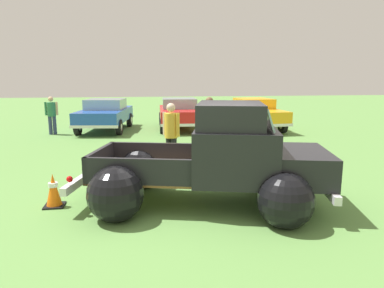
{
  "coord_description": "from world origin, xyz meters",
  "views": [
    {
      "loc": [
        -1.11,
        -6.24,
        2.35
      ],
      "look_at": [
        0.0,
        0.99,
        0.97
      ],
      "focal_mm": 32.44,
      "sensor_mm": 36.0,
      "label": 1
    }
  ],
  "objects_px": {
    "show_car_0": "(105,113)",
    "lane_cone_1": "(209,155)",
    "show_car_1": "(179,112)",
    "lane_cone_0": "(53,190)",
    "spectator_0": "(209,122)",
    "spectator_1": "(52,113)",
    "vintage_pickup_truck": "(221,165)",
    "show_car_2": "(254,112)",
    "spectator_2": "(171,132)"
  },
  "relations": [
    {
      "from": "lane_cone_1",
      "to": "lane_cone_0",
      "type": "bearing_deg",
      "value": -143.63
    },
    {
      "from": "show_car_2",
      "to": "lane_cone_0",
      "type": "height_order",
      "value": "show_car_2"
    },
    {
      "from": "spectator_2",
      "to": "lane_cone_1",
      "type": "relative_size",
      "value": 2.76
    },
    {
      "from": "show_car_1",
      "to": "lane_cone_0",
      "type": "bearing_deg",
      "value": -16.78
    },
    {
      "from": "spectator_0",
      "to": "vintage_pickup_truck",
      "type": "bearing_deg",
      "value": -174.51
    },
    {
      "from": "spectator_1",
      "to": "lane_cone_1",
      "type": "xyz_separation_m",
      "value": [
        5.51,
        -6.39,
        -0.6
      ]
    },
    {
      "from": "show_car_2",
      "to": "spectator_0",
      "type": "relative_size",
      "value": 2.4
    },
    {
      "from": "vintage_pickup_truck",
      "to": "show_car_0",
      "type": "xyz_separation_m",
      "value": [
        -3.0,
        10.15,
        0.03
      ]
    },
    {
      "from": "show_car_2",
      "to": "show_car_1",
      "type": "bearing_deg",
      "value": -102.03
    },
    {
      "from": "show_car_1",
      "to": "spectator_0",
      "type": "distance_m",
      "value": 6.08
    },
    {
      "from": "show_car_2",
      "to": "spectator_1",
      "type": "distance_m",
      "value": 9.05
    },
    {
      "from": "vintage_pickup_truck",
      "to": "lane_cone_0",
      "type": "bearing_deg",
      "value": -171.63
    },
    {
      "from": "vintage_pickup_truck",
      "to": "show_car_1",
      "type": "distance_m",
      "value": 10.18
    },
    {
      "from": "spectator_1",
      "to": "lane_cone_0",
      "type": "xyz_separation_m",
      "value": [
        2.05,
        -8.93,
        -0.6
      ]
    },
    {
      "from": "show_car_0",
      "to": "spectator_2",
      "type": "bearing_deg",
      "value": 25.19
    },
    {
      "from": "vintage_pickup_truck",
      "to": "lane_cone_0",
      "type": "height_order",
      "value": "vintage_pickup_truck"
    },
    {
      "from": "vintage_pickup_truck",
      "to": "spectator_1",
      "type": "xyz_separation_m",
      "value": [
        -5.15,
        9.26,
        0.16
      ]
    },
    {
      "from": "spectator_2",
      "to": "lane_cone_1",
      "type": "bearing_deg",
      "value": 143.51
    },
    {
      "from": "show_car_2",
      "to": "spectator_0",
      "type": "height_order",
      "value": "spectator_0"
    },
    {
      "from": "vintage_pickup_truck",
      "to": "show_car_1",
      "type": "height_order",
      "value": "vintage_pickup_truck"
    },
    {
      "from": "show_car_1",
      "to": "lane_cone_0",
      "type": "relative_size",
      "value": 6.91
    },
    {
      "from": "spectator_2",
      "to": "spectator_1",
      "type": "bearing_deg",
      "value": -101.63
    },
    {
      "from": "spectator_1",
      "to": "lane_cone_1",
      "type": "distance_m",
      "value": 8.46
    },
    {
      "from": "show_car_0",
      "to": "lane_cone_1",
      "type": "relative_size",
      "value": 7.05
    },
    {
      "from": "show_car_0",
      "to": "lane_cone_1",
      "type": "bearing_deg",
      "value": 32.64
    },
    {
      "from": "show_car_0",
      "to": "spectator_1",
      "type": "xyz_separation_m",
      "value": [
        -2.14,
        -0.89,
        0.13
      ]
    },
    {
      "from": "spectator_0",
      "to": "lane_cone_0",
      "type": "height_order",
      "value": "spectator_0"
    },
    {
      "from": "show_car_2",
      "to": "lane_cone_1",
      "type": "xyz_separation_m",
      "value": [
        -3.53,
        -6.67,
        -0.47
      ]
    },
    {
      "from": "show_car_2",
      "to": "spectator_1",
      "type": "height_order",
      "value": "spectator_1"
    },
    {
      "from": "show_car_0",
      "to": "spectator_2",
      "type": "xyz_separation_m",
      "value": [
        2.33,
        -7.45,
        0.21
      ]
    },
    {
      "from": "show_car_1",
      "to": "spectator_1",
      "type": "relative_size",
      "value": 2.7
    },
    {
      "from": "vintage_pickup_truck",
      "to": "show_car_0",
      "type": "height_order",
      "value": "vintage_pickup_truck"
    },
    {
      "from": "vintage_pickup_truck",
      "to": "lane_cone_0",
      "type": "relative_size",
      "value": 7.85
    },
    {
      "from": "vintage_pickup_truck",
      "to": "spectator_2",
      "type": "xyz_separation_m",
      "value": [
        -0.67,
        2.7,
        0.24
      ]
    },
    {
      "from": "show_car_1",
      "to": "spectator_0",
      "type": "bearing_deg",
      "value": 4.77
    },
    {
      "from": "show_car_1",
      "to": "show_car_2",
      "type": "relative_size",
      "value": 1.0
    },
    {
      "from": "show_car_1",
      "to": "spectator_2",
      "type": "distance_m",
      "value": 7.56
    },
    {
      "from": "spectator_2",
      "to": "lane_cone_0",
      "type": "relative_size",
      "value": 2.76
    },
    {
      "from": "show_car_0",
      "to": "show_car_2",
      "type": "relative_size",
      "value": 1.02
    },
    {
      "from": "vintage_pickup_truck",
      "to": "spectator_1",
      "type": "distance_m",
      "value": 10.59
    },
    {
      "from": "spectator_2",
      "to": "show_car_2",
      "type": "bearing_deg",
      "value": -169.66
    },
    {
      "from": "spectator_1",
      "to": "lane_cone_1",
      "type": "bearing_deg",
      "value": -147.16
    },
    {
      "from": "show_car_1",
      "to": "spectator_0",
      "type": "relative_size",
      "value": 2.41
    },
    {
      "from": "show_car_0",
      "to": "show_car_1",
      "type": "xyz_separation_m",
      "value": [
        3.41,
        0.02,
        -0.0
      ]
    },
    {
      "from": "show_car_1",
      "to": "vintage_pickup_truck",
      "type": "bearing_deg",
      "value": 0.5
    },
    {
      "from": "spectator_0",
      "to": "spectator_2",
      "type": "bearing_deg",
      "value": 151.42
    },
    {
      "from": "show_car_2",
      "to": "spectator_0",
      "type": "xyz_separation_m",
      "value": [
        -3.28,
        -5.44,
        0.26
      ]
    },
    {
      "from": "spectator_2",
      "to": "show_car_1",
      "type": "bearing_deg",
      "value": -144.12
    },
    {
      "from": "show_car_0",
      "to": "spectator_1",
      "type": "bearing_deg",
      "value": -59.53
    },
    {
      "from": "show_car_0",
      "to": "spectator_0",
      "type": "bearing_deg",
      "value": 38.72
    }
  ]
}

